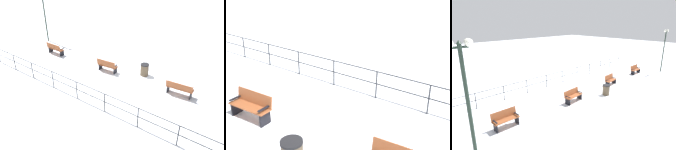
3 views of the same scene
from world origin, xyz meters
TOP-DOWN VIEW (x-y plane):
  - ground_plane at (0.00, 0.00)m, footprint 80.00×80.00m
  - bench_second at (0.07, -2.48)m, footprint 0.63×1.53m
  - waterfront_railing at (-3.52, -0.00)m, footprint 0.05×19.38m

SIDE VIEW (x-z plane):
  - ground_plane at x=0.00m, z-range 0.00..0.00m
  - bench_second at x=0.07m, z-range 0.03..0.90m
  - waterfront_railing at x=-3.52m, z-range 0.19..1.26m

